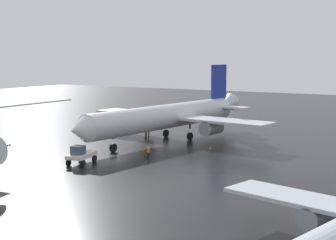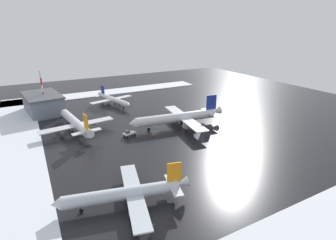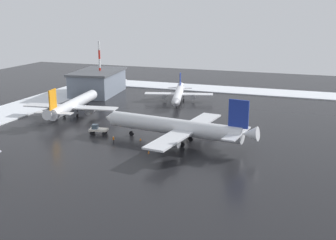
{
  "view_description": "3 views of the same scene",
  "coord_description": "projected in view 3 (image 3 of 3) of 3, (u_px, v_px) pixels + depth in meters",
  "views": [
    {
      "loc": [
        45.58,
        -61.81,
        13.68
      ],
      "look_at": [
        6.27,
        4.43,
        3.93
      ],
      "focal_mm": 55.0,
      "sensor_mm": 36.0,
      "label": 1
    },
    {
      "loc": [
        90.22,
        -42.77,
        39.17
      ],
      "look_at": [
        3.38,
        4.01,
        3.48
      ],
      "focal_mm": 28.0,
      "sensor_mm": 36.0,
      "label": 2
    },
    {
      "loc": [
        94.78,
        38.87,
        30.96
      ],
      "look_at": [
        1.02,
        5.32,
        4.64
      ],
      "focal_mm": 45.0,
      "sensor_mm": 36.0,
      "label": 3
    }
  ],
  "objects": [
    {
      "name": "ground_crew_near_tug",
      "position": [
        187.0,
        134.0,
        104.51
      ],
      "size": [
        0.36,
        0.36,
        1.71
      ],
      "rotation": [
        0.0,
        0.0,
        5.1
      ],
      "color": "black",
      "rests_on": "ground_plane"
    },
    {
      "name": "ground_crew_by_nose_gear",
      "position": [
        176.0,
        135.0,
        103.38
      ],
      "size": [
        0.36,
        0.36,
        1.71
      ],
      "rotation": [
        0.0,
        0.0,
        0.71
      ],
      "color": "black",
      "rests_on": "ground_plane"
    },
    {
      "name": "traffic_cone_mid_line",
      "position": [
        149.0,
        152.0,
        93.21
      ],
      "size": [
        0.36,
        0.36,
        0.55
      ],
      "primitive_type": "cone",
      "color": "orange",
      "rests_on": "ground_plane"
    },
    {
      "name": "pushback_tug",
      "position": [
        98.0,
        129.0,
        107.31
      ],
      "size": [
        3.17,
        4.97,
        2.5
      ],
      "rotation": [
        0.0,
        0.0,
        4.94
      ],
      "color": "silver",
      "rests_on": "ground_plane"
    },
    {
      "name": "airplane_parked_starboard",
      "position": [
        73.0,
        104.0,
        125.69
      ],
      "size": [
        34.28,
        28.56,
        10.18
      ],
      "rotation": [
        0.0,
        0.0,
        3.28
      ],
      "color": "silver",
      "rests_on": "ground_plane"
    },
    {
      "name": "ground_crew_beside_wing",
      "position": [
        113.0,
        139.0,
        100.08
      ],
      "size": [
        0.36,
        0.36,
        1.71
      ],
      "rotation": [
        0.0,
        0.0,
        1.76
      ],
      "color": "black",
      "rests_on": "ground_plane"
    },
    {
      "name": "ground_plane",
      "position": [
        150.0,
        135.0,
        106.85
      ],
      "size": [
        240.0,
        240.0,
        0.0
      ],
      "primitive_type": "plane",
      "color": "black"
    },
    {
      "name": "antenna_mast",
      "position": [
        100.0,
        68.0,
        156.34
      ],
      "size": [
        0.7,
        0.7,
        19.61
      ],
      "color": "red",
      "rests_on": "ground_plane"
    },
    {
      "name": "airplane_parked_portside",
      "position": [
        177.0,
        127.0,
        99.49
      ],
      "size": [
        33.51,
        40.23,
        11.95
      ],
      "rotation": [
        0.0,
        0.0,
        4.58
      ],
      "color": "silver",
      "rests_on": "ground_plane"
    },
    {
      "name": "traffic_cone_near_nose",
      "position": [
        140.0,
        139.0,
        102.44
      ],
      "size": [
        0.36,
        0.36,
        0.55
      ],
      "primitive_type": "cone",
      "color": "orange",
      "rests_on": "ground_plane"
    },
    {
      "name": "airplane_foreground_jet",
      "position": [
        178.0,
        94.0,
        143.64
      ],
      "size": [
        28.19,
        23.67,
        8.49
      ],
      "rotation": [
        0.0,
        0.0,
        0.26
      ],
      "color": "white",
      "rests_on": "ground_plane"
    },
    {
      "name": "cargo_hangar",
      "position": [
        98.0,
        82.0,
        157.43
      ],
      "size": [
        26.78,
        18.2,
        8.8
      ],
      "rotation": [
        0.0,
        0.0,
        0.13
      ],
      "color": "slate",
      "rests_on": "ground_plane"
    },
    {
      "name": "snow_bank_left",
      "position": [
        213.0,
        89.0,
        167.8
      ],
      "size": [
        14.0,
        116.0,
        0.31
      ],
      "primitive_type": "cube",
      "color": "white",
      "rests_on": "ground_plane"
    }
  ]
}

